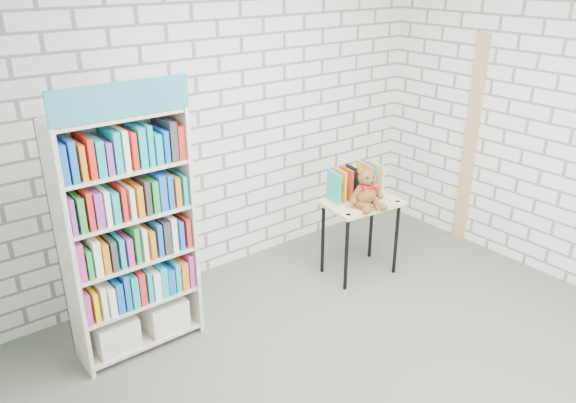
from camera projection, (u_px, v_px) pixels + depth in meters
ground at (379, 370)px, 4.04m from camera, size 4.50×4.50×0.00m
room_shell at (398, 130)px, 3.33m from camera, size 4.52×4.02×2.81m
bookshelf at (128, 235)px, 3.97m from camera, size 0.91×0.35×2.03m
display_table at (361, 212)px, 5.07m from camera, size 0.73×0.54×0.73m
table_books at (355, 183)px, 5.06m from camera, size 0.49×0.26×0.28m
teddy_bear at (367, 191)px, 4.88m from camera, size 0.32×0.31×0.35m
door_trim at (471, 143)px, 5.57m from camera, size 0.05×0.12×2.10m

